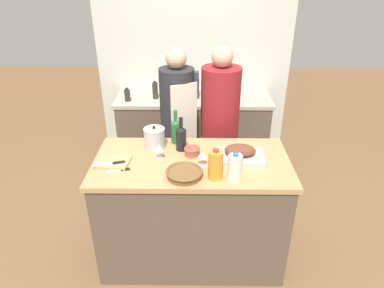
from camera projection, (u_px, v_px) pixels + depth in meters
name	position (u px, v px, depth m)	size (l,w,h in m)	color
ground_plane	(192.00, 252.00, 2.99)	(12.00, 12.00, 0.00)	brown
kitchen_island	(192.00, 209.00, 2.77)	(1.47, 0.74, 0.93)	brown
back_counter	(193.00, 132.00, 4.07)	(1.74, 0.60, 0.90)	brown
back_wall	(194.00, 56.00, 4.00)	(2.24, 0.10, 2.55)	silver
roasting_pan	(240.00, 154.00, 2.54)	(0.37, 0.26, 0.12)	#BCBCC1
wicker_basket	(184.00, 173.00, 2.35)	(0.26, 0.26, 0.05)	brown
cutting_board	(113.00, 162.00, 2.52)	(0.26, 0.23, 0.02)	tan
stock_pot	(155.00, 138.00, 2.70)	(0.17, 0.17, 0.19)	#B7B7BC
mixing_bowl	(191.00, 151.00, 2.61)	(0.12, 0.12, 0.07)	#A84C38
juice_jug	(215.00, 165.00, 2.30)	(0.10, 0.10, 0.22)	orange
milk_jug	(235.00, 168.00, 2.28)	(0.10, 0.10, 0.21)	white
wine_bottle_green	(176.00, 130.00, 2.76)	(0.08, 0.08, 0.28)	#28662D
wine_bottle_dark	(181.00, 137.00, 2.66)	(0.08, 0.08, 0.27)	black
wine_glass_left	(159.00, 148.00, 2.54)	(0.07, 0.07, 0.12)	silver
wine_glass_right	(202.00, 155.00, 2.45)	(0.07, 0.07, 0.12)	silver
knife_chef	(110.00, 164.00, 2.47)	(0.23, 0.09, 0.01)	#B7B7BC
knife_paring	(119.00, 170.00, 2.43)	(0.17, 0.06, 0.01)	#B7B7BC
stand_mixer	(191.00, 86.00, 3.82)	(0.18, 0.14, 0.29)	#333842
condiment_bottle_tall	(171.00, 91.00, 3.87)	(0.05, 0.05, 0.14)	#B28E2D
condiment_bottle_short	(155.00, 90.00, 3.78)	(0.06, 0.06, 0.20)	#332D28
condiment_bottle_extra	(127.00, 95.00, 3.72)	(0.06, 0.06, 0.15)	#332D28
person_cook_aproned	(178.00, 123.00, 3.24)	(0.34, 0.36, 1.60)	beige
person_cook_guest	(220.00, 124.00, 3.22)	(0.36, 0.36, 1.62)	beige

